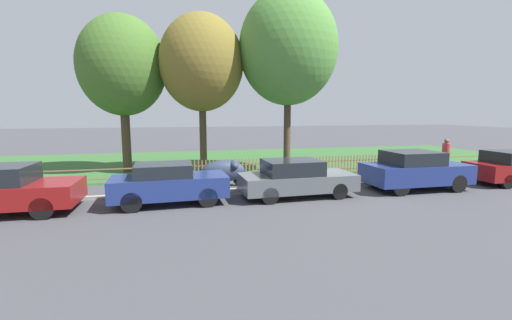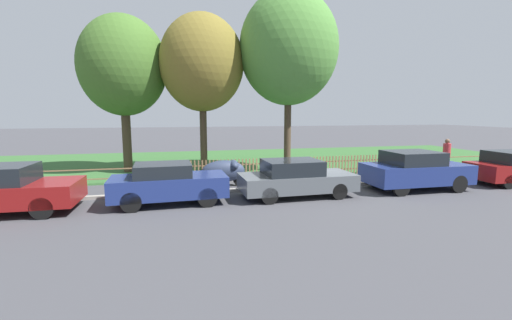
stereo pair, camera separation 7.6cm
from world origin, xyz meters
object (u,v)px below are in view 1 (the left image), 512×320
Objects in this scene: covered_motorcycle at (224,171)px; tree_behind_motorcycle at (202,63)px; tree_nearest_kerb at (122,66)px; parked_car_black_saloon at (169,183)px; parked_car_navy_estate at (296,178)px; parked_car_red_compact at (415,170)px; pedestrian_near_fence at (446,154)px; tree_mid_park at (288,48)px; parked_car_silver_hatchback at (2,190)px.

covered_motorcycle is 6.12m from tree_behind_motorcycle.
covered_motorcycle is 0.24× the size of tree_nearest_kerb.
tree_behind_motorcycle is (1.66, 6.03, 4.74)m from parked_car_black_saloon.
parked_car_red_compact reaches higher than parked_car_navy_estate.
tree_nearest_kerb is (-6.66, 6.95, 4.63)m from parked_car_navy_estate.
tree_nearest_kerb reaches higher than pedestrian_near_fence.
pedestrian_near_fence is (13.37, 2.73, 0.28)m from parked_car_black_saloon.
pedestrian_near_fence is (7.51, -2.41, -5.19)m from tree_mid_park.
covered_motorcycle is 7.92m from tree_nearest_kerb.
tree_mid_park is at bearing 125.50° from parked_car_red_compact.
parked_car_navy_estate is 8.19m from tree_behind_motorcycle.
covered_motorcycle is at bearing 163.10° from parked_car_red_compact.
parked_car_black_saloon is 0.49× the size of tree_nearest_kerb.
parked_car_navy_estate is (9.33, 0.03, -0.07)m from parked_car_silver_hatchback.
tree_behind_motorcycle is at bearing 113.80° from parked_car_navy_estate.
covered_motorcycle is at bearing -47.07° from tree_nearest_kerb.
covered_motorcycle is (-7.28, 2.24, -0.12)m from parked_car_red_compact.
parked_car_black_saloon is 4.49m from parked_car_navy_estate.
pedestrian_near_fence is at bearing 35.09° from parked_car_red_compact.
pedestrian_near_fence is (18.21, 2.75, 0.24)m from parked_car_silver_hatchback.
tree_mid_park is (-3.62, 5.12, 5.40)m from parked_car_red_compact.
parked_car_red_compact is 2.13× the size of covered_motorcycle.
tree_mid_park is (5.86, 5.14, 5.47)m from parked_car_black_saloon.
tree_behind_motorcycle is (-2.83, 6.02, 4.78)m from parked_car_navy_estate.
tree_mid_park reaches higher than covered_motorcycle.
tree_nearest_kerb is 4.46× the size of pedestrian_near_fence.
covered_motorcycle is 11.18m from pedestrian_near_fence.
tree_nearest_kerb is at bearing 69.76° from parked_car_silver_hatchback.
parked_car_navy_estate is 10.68m from tree_nearest_kerb.
parked_car_red_compact is (9.48, 0.02, 0.07)m from parked_car_black_saloon.
parked_car_black_saloon is at bearing -138.74° from tree_mid_park.
parked_car_black_saloon is at bearing -105.39° from tree_behind_motorcycle.
tree_behind_motorcycle reaches higher than pedestrian_near_fence.
tree_mid_park reaches higher than tree_nearest_kerb.
tree_nearest_kerb is at bearing 162.11° from pedestrian_near_fence.
covered_motorcycle is 0.24× the size of tree_behind_motorcycle.
parked_car_silver_hatchback is 14.32m from parked_car_red_compact.
covered_motorcycle is at bearing -141.82° from tree_mid_park.
tree_mid_park reaches higher than tree_behind_motorcycle.
tree_nearest_kerb is at bearing 167.23° from tree_mid_park.
covered_motorcycle is at bearing 43.64° from parked_car_black_saloon.
pedestrian_near_fence reaches higher than covered_motorcycle.
tree_mid_park is 5.14× the size of pedestrian_near_fence.
covered_motorcycle is 7.22m from tree_mid_park.
parked_car_navy_estate is at bearing -179.67° from parked_car_red_compact.
tree_mid_park is (4.20, -0.89, 0.72)m from tree_behind_motorcycle.
covered_motorcycle is (7.04, 2.28, -0.09)m from parked_car_silver_hatchback.
parked_car_silver_hatchback reaches higher than parked_car_navy_estate.
parked_car_navy_estate is at bearing -2.03° from parked_car_black_saloon.
tree_nearest_kerb is at bearing 132.38° from parked_car_navy_estate.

